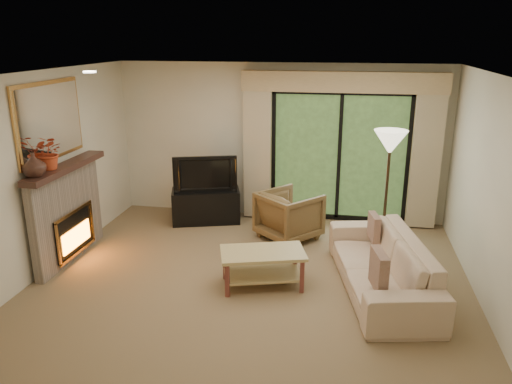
% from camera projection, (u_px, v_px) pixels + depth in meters
% --- Properties ---
extents(floor, '(5.50, 5.50, 0.00)m').
position_uv_depth(floor, '(252.00, 280.00, 6.43)').
color(floor, olive).
rests_on(floor, ground).
extents(ceiling, '(5.50, 5.50, 0.00)m').
position_uv_depth(ceiling, '(251.00, 74.00, 5.64)').
color(ceiling, white).
rests_on(ceiling, ground).
extents(wall_back, '(5.00, 0.00, 5.00)m').
position_uv_depth(wall_back, '(280.00, 142.00, 8.38)').
color(wall_back, beige).
rests_on(wall_back, ground).
extents(wall_front, '(5.00, 0.00, 5.00)m').
position_uv_depth(wall_front, '(187.00, 278.00, 3.69)').
color(wall_front, beige).
rests_on(wall_front, ground).
extents(wall_left, '(0.00, 5.00, 5.00)m').
position_uv_depth(wall_left, '(45.00, 173.00, 6.51)').
color(wall_left, beige).
rests_on(wall_left, ground).
extents(wall_right, '(0.00, 5.00, 5.00)m').
position_uv_depth(wall_right, '(493.00, 196.00, 5.56)').
color(wall_right, beige).
rests_on(wall_right, ground).
extents(fireplace, '(0.24, 1.70, 1.37)m').
position_uv_depth(fireplace, '(67.00, 212.00, 6.86)').
color(fireplace, slate).
rests_on(fireplace, floor).
extents(mirror, '(0.07, 1.45, 1.02)m').
position_uv_depth(mirror, '(50.00, 121.00, 6.50)').
color(mirror, tan).
rests_on(mirror, wall_left).
extents(sliding_door, '(2.26, 0.10, 2.16)m').
position_uv_depth(sliding_door, '(339.00, 157.00, 8.22)').
color(sliding_door, black).
rests_on(sliding_door, floor).
extents(curtain_left, '(0.45, 0.18, 2.35)m').
position_uv_depth(curtain_left, '(258.00, 149.00, 8.32)').
color(curtain_left, tan).
rests_on(curtain_left, floor).
extents(curtain_right, '(0.45, 0.18, 2.35)m').
position_uv_depth(curtain_right, '(426.00, 156.00, 7.85)').
color(curtain_right, tan).
rests_on(curtain_right, floor).
extents(cornice, '(3.20, 0.24, 0.32)m').
position_uv_depth(cornice, '(343.00, 82.00, 7.77)').
color(cornice, tan).
rests_on(cornice, wall_back).
extents(media_console, '(1.21, 0.81, 0.56)m').
position_uv_depth(media_console, '(206.00, 206.00, 8.37)').
color(media_console, black).
rests_on(media_console, floor).
extents(tv, '(1.03, 0.43, 0.60)m').
position_uv_depth(tv, '(205.00, 173.00, 8.20)').
color(tv, black).
rests_on(tv, media_console).
extents(armchair, '(1.14, 1.15, 0.75)m').
position_uv_depth(armchair, '(289.00, 215.00, 7.66)').
color(armchair, brown).
rests_on(armchair, floor).
extents(sofa, '(1.35, 2.44, 0.67)m').
position_uv_depth(sofa, '(381.00, 264.00, 6.12)').
color(sofa, tan).
rests_on(sofa, floor).
extents(pillow_near, '(0.20, 0.44, 0.42)m').
position_uv_depth(pillow_near, '(379.00, 270.00, 5.44)').
color(pillow_near, '#532E25').
rests_on(pillow_near, sofa).
extents(pillow_far, '(0.16, 0.36, 0.35)m').
position_uv_depth(pillow_far, '(374.00, 227.00, 6.69)').
color(pillow_far, '#532E25').
rests_on(pillow_far, sofa).
extents(coffee_table, '(1.15, 0.84, 0.47)m').
position_uv_depth(coffee_table, '(263.00, 268.00, 6.23)').
color(coffee_table, tan).
rests_on(coffee_table, floor).
extents(floor_lamp, '(0.58, 0.58, 1.76)m').
position_uv_depth(floor_lamp, '(386.00, 191.00, 7.16)').
color(floor_lamp, '#FFF5CF').
rests_on(floor_lamp, floor).
extents(vase, '(0.33, 0.33, 0.29)m').
position_uv_depth(vase, '(34.00, 165.00, 6.04)').
color(vase, '#382119').
rests_on(vase, fireplace).
extents(branches, '(0.41, 0.36, 0.44)m').
position_uv_depth(branches, '(49.00, 153.00, 6.34)').
color(branches, '#AF3B1D').
rests_on(branches, fireplace).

